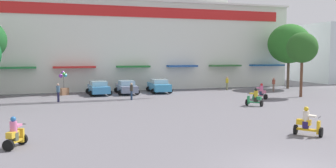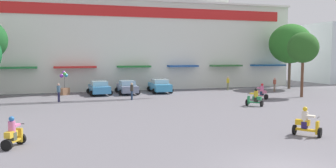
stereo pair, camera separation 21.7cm
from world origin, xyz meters
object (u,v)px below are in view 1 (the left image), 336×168
object	(u,v)px
parked_car_0	(99,88)
parked_car_1	(127,87)
scooter_rider_2	(261,92)
plaza_tree_1	(302,48)
scooter_rider_0	(255,99)
pedestrian_0	(58,91)
pedestrian_3	(274,84)
balloon_vendor_cart	(64,86)
pedestrian_1	(131,90)
parked_car_2	(159,86)
pedestrian_2	(227,83)
scooter_rider_4	(308,124)
plaza_tree_3	(289,44)
scooter_rider_3	(15,135)

from	to	relation	value
parked_car_0	parked_car_1	bearing A→B (deg)	1.03
scooter_rider_2	plaza_tree_1	bearing A→B (deg)	2.58
scooter_rider_0	pedestrian_0	size ratio (longest dim) A/B	0.90
parked_car_1	scooter_rider_2	bearing A→B (deg)	-35.82
scooter_rider_0	pedestrian_3	world-z (taller)	pedestrian_3
plaza_tree_1	balloon_vendor_cart	world-z (taller)	plaza_tree_1
pedestrian_0	pedestrian_1	xyz separation A→B (m)	(6.61, -0.54, -0.01)
scooter_rider_0	parked_car_1	bearing A→B (deg)	124.69
parked_car_1	scooter_rider_0	distance (m)	14.89
plaza_tree_1	parked_car_2	world-z (taller)	plaza_tree_1
plaza_tree_1	pedestrian_2	distance (m)	10.13
scooter_rider_4	pedestrian_1	size ratio (longest dim) A/B	0.95
pedestrian_0	pedestrian_3	xyz separation A→B (m)	(23.89, 1.91, -0.03)
plaza_tree_3	scooter_rider_2	xyz separation A→B (m)	(-9.05, -8.06, -5.00)
pedestrian_1	pedestrian_3	xyz separation A→B (m)	(17.27, 2.46, -0.01)
plaza_tree_3	scooter_rider_0	bearing A→B (deg)	-135.29
scooter_rider_4	scooter_rider_0	bearing A→B (deg)	73.35
plaza_tree_3	parked_car_0	xyz separation A→B (m)	(-23.61, 0.21, -4.89)
pedestrian_3	balloon_vendor_cart	bearing A→B (deg)	171.08
parked_car_1	pedestrian_2	bearing A→B (deg)	1.28
parked_car_0	pedestrian_0	world-z (taller)	pedestrian_0
pedestrian_0	pedestrian_1	distance (m)	6.64
scooter_rider_4	parked_car_2	bearing A→B (deg)	94.16
scooter_rider_0	scooter_rider_2	distance (m)	4.97
scooter_rider_3	plaza_tree_3	bearing A→B (deg)	34.27
scooter_rider_0	plaza_tree_1	bearing A→B (deg)	27.73
plaza_tree_3	pedestrian_0	world-z (taller)	plaza_tree_3
parked_car_1	scooter_rider_3	size ratio (longest dim) A/B	3.02
pedestrian_3	balloon_vendor_cart	size ratio (longest dim) A/B	0.63
scooter_rider_2	scooter_rider_4	distance (m)	15.43
scooter_rider_3	pedestrian_1	distance (m)	17.45
parked_car_0	scooter_rider_0	world-z (taller)	scooter_rider_0
scooter_rider_2	pedestrian_2	bearing A→B (deg)	84.71
parked_car_0	pedestrian_0	xyz separation A→B (m)	(-4.11, -4.67, 0.22)
plaza_tree_3	parked_car_1	world-z (taller)	plaza_tree_3
parked_car_2	scooter_rider_2	bearing A→B (deg)	-47.66
scooter_rider_4	scooter_rider_2	bearing A→B (deg)	66.63
pedestrian_3	pedestrian_2	bearing A→B (deg)	145.09
scooter_rider_4	pedestrian_3	size ratio (longest dim) A/B	0.95
scooter_rider_3	pedestrian_2	size ratio (longest dim) A/B	0.92
plaza_tree_3	pedestrian_0	size ratio (longest dim) A/B	4.83
parked_car_0	parked_car_1	world-z (taller)	parked_car_0
plaza_tree_1	scooter_rider_3	xyz separation A→B (m)	(-25.42, -12.36, -4.34)
scooter_rider_3	pedestrian_3	world-z (taller)	pedestrian_3
scooter_rider_2	pedestrian_0	xyz separation A→B (m)	(-18.67, 3.60, 0.33)
pedestrian_0	balloon_vendor_cart	distance (m)	5.60
parked_car_2	pedestrian_0	distance (m)	11.96
scooter_rider_3	scooter_rider_4	size ratio (longest dim) A/B	0.96
parked_car_0	pedestrian_1	bearing A→B (deg)	-64.36
scooter_rider_0	balloon_vendor_cart	size ratio (longest dim) A/B	0.59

